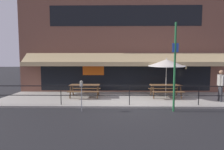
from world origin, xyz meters
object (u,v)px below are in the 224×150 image
picnic_table_centre (166,87)px  picnic_table_left (85,87)px  patio_umbrella_centre (166,63)px  street_sign_pole (175,66)px  parking_meter_near (81,86)px  pedestrian_walking (221,84)px

picnic_table_centre → picnic_table_left: bearing=-179.8°
patio_umbrella_centre → street_sign_pole: street_sign_pole is taller
patio_umbrella_centre → picnic_table_centre: bearing=90.0°
picnic_table_centre → patio_umbrella_centre: 1.47m
patio_umbrella_centre → parking_meter_near: bearing=-150.5°
picnic_table_centre → street_sign_pole: (-0.38, -2.58, 1.36)m
picnic_table_left → picnic_table_centre: size_ratio=1.00×
street_sign_pole → picnic_table_left: bearing=150.5°
patio_umbrella_centre → street_sign_pole: (-0.38, -2.54, -0.12)m
picnic_table_centre → pedestrian_walking: 2.88m
picnic_table_centre → parking_meter_near: bearing=-150.2°
picnic_table_centre → pedestrian_walking: bearing=-20.1°
picnic_table_centre → patio_umbrella_centre: (0.00, -0.03, 1.47)m
parking_meter_near → picnic_table_centre: bearing=29.8°
parking_meter_near → street_sign_pole: street_sign_pole is taller
pedestrian_walking → street_sign_pole: bearing=-152.5°
patio_umbrella_centre → picnic_table_left: bearing=179.8°
picnic_table_left → parking_meter_near: 2.67m
picnic_table_left → picnic_table_centre: (4.90, 0.02, 0.00)m
picnic_table_centre → parking_meter_near: parking_meter_near is taller
picnic_table_left → picnic_table_centre: same height
picnic_table_left → patio_umbrella_centre: 5.11m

